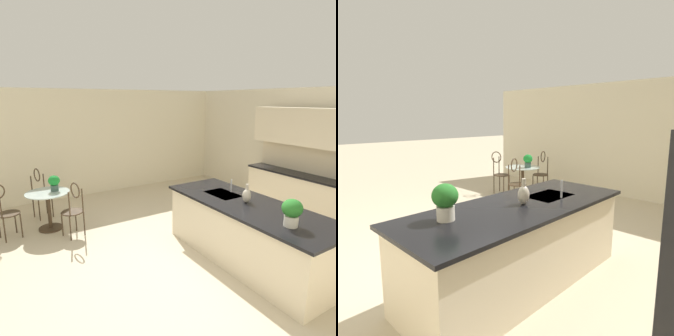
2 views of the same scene
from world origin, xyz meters
TOP-DOWN VIEW (x-y plane):
  - ground_plane at (0.00, 0.00)m, footprint 40.00×40.00m
  - wall_back at (0.00, 3.66)m, footprint 9.00×0.12m
  - wall_left_window at (-4.26, 0.00)m, footprint 0.12×7.80m
  - kitchen_island at (0.30, 0.85)m, footprint 2.80×1.06m
  - back_counter_run at (-0.40, 3.21)m, footprint 2.44×0.64m
  - upper_cabinet_run at (-0.40, 3.18)m, footprint 2.40×0.36m
  - bistro_table at (-2.46, -1.52)m, footprint 0.80×0.80m
  - chair_near_window at (-1.88, -1.20)m, footprint 0.52×0.47m
  - chair_by_island at (-3.21, -1.55)m, footprint 0.52×0.47m
  - chair_toward_desk at (-2.43, -2.26)m, footprint 0.47×0.52m
  - sink_faucet at (-0.25, 1.03)m, footprint 0.02×0.02m
  - potted_plant_on_table at (-2.48, -1.39)m, footprint 0.21×0.21m
  - potted_plant_counter_far at (1.15, 0.69)m, footprint 0.25×0.25m
  - vase_on_counter at (0.25, 0.87)m, footprint 0.13×0.13m

SIDE VIEW (x-z plane):
  - ground_plane at x=0.00m, z-range 0.00..0.00m
  - bistro_table at x=-2.46m, z-range 0.08..0.82m
  - kitchen_island at x=0.30m, z-range 0.00..0.92m
  - back_counter_run at x=-0.40m, z-range -0.27..1.25m
  - chair_near_window at x=-1.88m, z-range 0.05..1.09m
  - chair_by_island at x=-3.21m, z-range 0.05..1.09m
  - chair_toward_desk at x=-2.43m, z-range 0.05..1.09m
  - potted_plant_on_table at x=-2.48m, z-range 0.76..1.06m
  - sink_faucet at x=-0.25m, z-range 0.92..1.14m
  - vase_on_counter at x=0.25m, z-range 0.89..1.17m
  - potted_plant_counter_far at x=1.15m, z-range 0.95..1.29m
  - wall_back at x=0.00m, z-range 0.00..2.70m
  - wall_left_window at x=-4.26m, z-range 0.00..2.70m
  - upper_cabinet_run at x=-0.40m, z-range 1.52..2.28m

